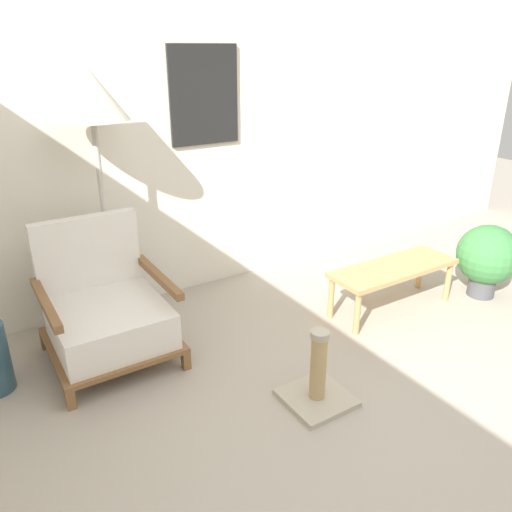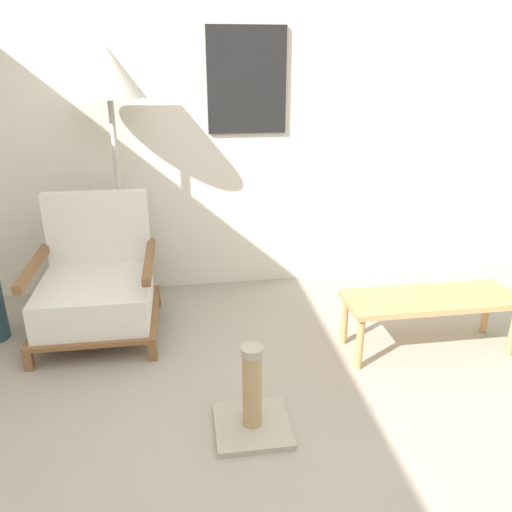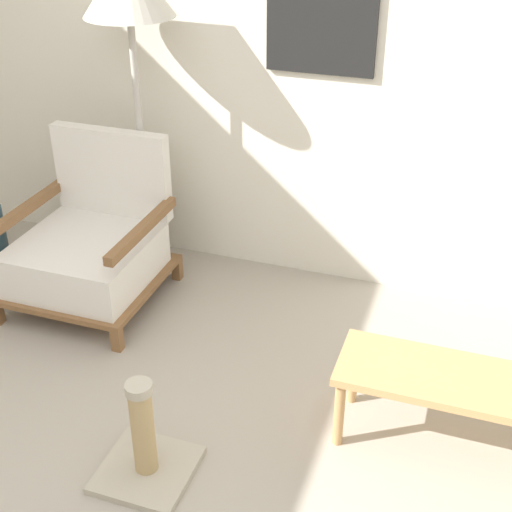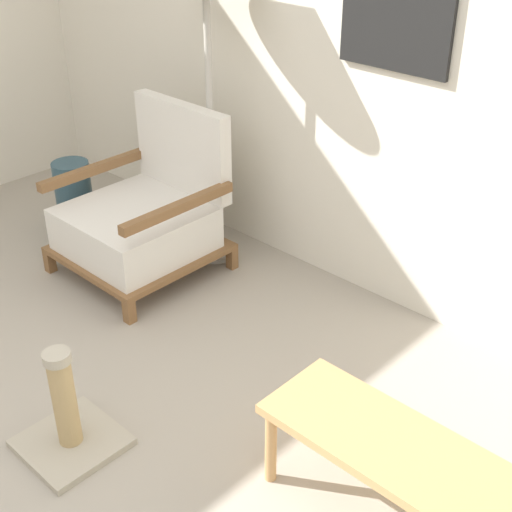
{
  "view_description": "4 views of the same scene",
  "coord_description": "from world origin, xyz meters",
  "px_view_note": "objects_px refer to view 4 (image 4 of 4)",
  "views": [
    {
      "loc": [
        -1.65,
        -1.2,
        1.89
      ],
      "look_at": [
        0.04,
        1.49,
        0.55
      ],
      "focal_mm": 35.0,
      "sensor_mm": 36.0,
      "label": 1
    },
    {
      "loc": [
        -0.38,
        -1.36,
        1.69
      ],
      "look_at": [
        0.04,
        1.49,
        0.55
      ],
      "focal_mm": 35.0,
      "sensor_mm": 36.0,
      "label": 2
    },
    {
      "loc": [
        0.98,
        -1.21,
        2.2
      ],
      "look_at": [
        0.04,
        1.49,
        0.55
      ],
      "focal_mm": 50.0,
      "sensor_mm": 36.0,
      "label": 3
    },
    {
      "loc": [
        1.84,
        -0.41,
        2.07
      ],
      "look_at": [
        0.04,
        1.49,
        0.55
      ],
      "focal_mm": 50.0,
      "sensor_mm": 36.0,
      "label": 4
    }
  ],
  "objects_px": {
    "coffee_table": "(409,463)",
    "vase": "(74,195)",
    "armchair": "(144,216)",
    "scratching_post": "(68,421)"
  },
  "relations": [
    {
      "from": "vase",
      "to": "armchair",
      "type": "bearing_deg",
      "value": -0.5
    },
    {
      "from": "vase",
      "to": "scratching_post",
      "type": "relative_size",
      "value": 0.93
    },
    {
      "from": "coffee_table",
      "to": "vase",
      "type": "distance_m",
      "value": 2.78
    },
    {
      "from": "coffee_table",
      "to": "scratching_post",
      "type": "height_order",
      "value": "scratching_post"
    },
    {
      "from": "armchair",
      "to": "coffee_table",
      "type": "height_order",
      "value": "armchair"
    },
    {
      "from": "coffee_table",
      "to": "scratching_post",
      "type": "bearing_deg",
      "value": -154.48
    },
    {
      "from": "armchair",
      "to": "coffee_table",
      "type": "distance_m",
      "value": 2.1
    },
    {
      "from": "armchair",
      "to": "scratching_post",
      "type": "xyz_separation_m",
      "value": [
        0.86,
        -1.09,
        -0.19
      ]
    },
    {
      "from": "coffee_table",
      "to": "armchair",
      "type": "bearing_deg",
      "value": 165.29
    },
    {
      "from": "coffee_table",
      "to": "scratching_post",
      "type": "relative_size",
      "value": 2.27
    }
  ]
}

